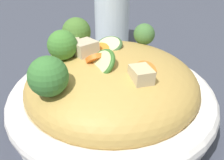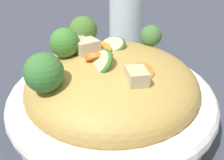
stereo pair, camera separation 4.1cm
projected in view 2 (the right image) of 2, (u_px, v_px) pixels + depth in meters
name	position (u px, v px, depth m)	size (l,w,h in m)	color
ground_plane	(112.00, 119.00, 0.44)	(3.00, 3.00, 0.00)	#373B49
serving_bowl	(112.00, 104.00, 0.43)	(0.30, 0.30, 0.06)	white
noodle_heap	(112.00, 85.00, 0.41)	(0.24, 0.24, 0.09)	tan
broccoli_florets	(77.00, 47.00, 0.41)	(0.15, 0.22, 0.06)	#94AE6E
carrot_coins	(112.00, 60.00, 0.39)	(0.10, 0.07, 0.02)	orange
zucchini_slices	(106.00, 55.00, 0.40)	(0.05, 0.11, 0.04)	beige
chicken_chunks	(96.00, 54.00, 0.40)	(0.15, 0.12, 0.04)	#CAB294
drinking_glass	(126.00, 20.00, 0.65)	(0.08, 0.08, 0.12)	silver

